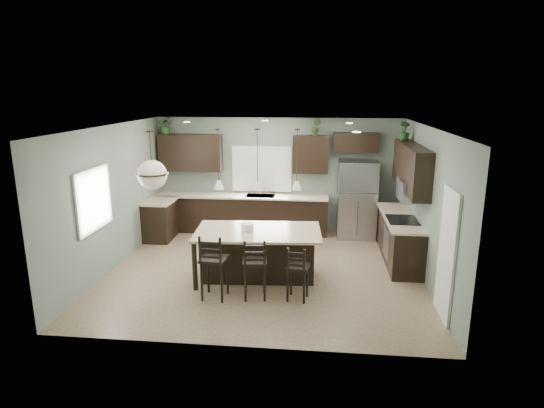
{
  "coord_description": "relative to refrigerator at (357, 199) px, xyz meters",
  "views": [
    {
      "loc": [
        1.02,
        -8.28,
        3.45
      ],
      "look_at": [
        0.1,
        0.4,
        1.25
      ],
      "focal_mm": 30.0,
      "sensor_mm": 36.0,
      "label": 1
    }
  ],
  "objects": [
    {
      "name": "back_upper_right",
      "position": [
        -1.12,
        0.23,
        1.02
      ],
      "size": [
        0.85,
        0.34,
        0.9
      ],
      "primitive_type": "cube",
      "color": "black",
      "rests_on": "room_shell"
    },
    {
      "name": "bar_stool_center",
      "position": [
        -1.94,
        -3.56,
        -0.38
      ],
      "size": [
        0.45,
        0.45,
        1.08
      ],
      "primitive_type": "cube",
      "rotation": [
        0.0,
        0.0,
        0.15
      ],
      "color": "black",
      "rests_on": "ground"
    },
    {
      "name": "back_countertop",
      "position": [
        -2.77,
        0.08,
        -0.01
      ],
      "size": [
        4.2,
        0.66,
        0.04
      ],
      "primitive_type": "cube",
      "color": "beige",
      "rests_on": "back_lower_cabs"
    },
    {
      "name": "wall_oven_front",
      "position": [
        0.47,
        -1.75,
        -0.48
      ],
      "size": [
        0.01,
        0.72,
        0.6
      ],
      "primitive_type": "cube",
      "color": "gray",
      "rests_on": "right_lower_cabs"
    },
    {
      "name": "microwave",
      "position": [
        0.86,
        -1.75,
        0.62
      ],
      "size": [
        0.4,
        0.75,
        0.4
      ],
      "primitive_type": "cube",
      "color": "gray",
      "rests_on": "right_upper_cabs"
    },
    {
      "name": "window_back",
      "position": [
        -2.32,
        0.38,
        0.62
      ],
      "size": [
        1.35,
        0.02,
        1.0
      ],
      "primitive_type": "cube",
      "color": "white",
      "rests_on": "room_shell"
    },
    {
      "name": "right_lower_cabs",
      "position": [
        0.78,
        -1.48,
        -0.48
      ],
      "size": [
        0.6,
        2.35,
        0.9
      ],
      "primitive_type": "cube",
      "color": "black",
      "rests_on": "ground"
    },
    {
      "name": "plant_back_left",
      "position": [
        -4.64,
        0.2,
        1.69
      ],
      "size": [
        0.43,
        0.38,
        0.44
      ],
      "primitive_type": "imported",
      "rotation": [
        0.0,
        0.0,
        0.09
      ],
      "color": "#294E22",
      "rests_on": "back_upper_left"
    },
    {
      "name": "plant_back_right",
      "position": [
        -1.0,
        0.2,
        1.68
      ],
      "size": [
        0.27,
        0.24,
        0.41
      ],
      "primitive_type": "imported",
      "rotation": [
        0.0,
        0.0,
        -0.29
      ],
      "color": "#375625",
      "rests_on": "back_upper_right"
    },
    {
      "name": "faucet",
      "position": [
        -2.32,
        0.05,
        0.16
      ],
      "size": [
        0.02,
        0.02,
        0.28
      ],
      "primitive_type": "cylinder",
      "color": "silver",
      "rests_on": "back_countertop"
    },
    {
      "name": "sink_inset",
      "position": [
        -2.32,
        0.08,
        0.01
      ],
      "size": [
        0.7,
        0.45,
        0.01
      ],
      "primitive_type": "cube",
      "color": "gray",
      "rests_on": "back_countertop"
    },
    {
      "name": "pendant_left",
      "position": [
        -2.7,
        -2.75,
        1.32
      ],
      "size": [
        0.17,
        0.17,
        1.1
      ],
      "primitive_type": null,
      "color": "white",
      "rests_on": "room_shell"
    },
    {
      "name": "pendant_right",
      "position": [
        -1.31,
        -2.66,
        1.32
      ],
      "size": [
        0.17,
        0.17,
        1.1
      ],
      "primitive_type": null,
      "color": "silver",
      "rests_on": "room_shell"
    },
    {
      "name": "chandelier",
      "position": [
        -3.72,
        -3.31,
        1.37
      ],
      "size": [
        0.54,
        0.54,
        1.0
      ],
      "primitive_type": null,
      "color": "#F5EAC8",
      "rests_on": "room_shell"
    },
    {
      "name": "plant_right_wall",
      "position": [
        0.88,
        -0.66,
        1.67
      ],
      "size": [
        0.26,
        0.26,
        0.4
      ],
      "primitive_type": "imported",
      "rotation": [
        0.0,
        0.0,
        0.19
      ],
      "color": "#254B20",
      "rests_on": "right_upper_cabs"
    },
    {
      "name": "pendant_center",
      "position": [
        -2.0,
        -2.7,
        1.32
      ],
      "size": [
        0.17,
        0.17,
        1.1
      ],
      "primitive_type": null,
      "color": "white",
      "rests_on": "room_shell"
    },
    {
      "name": "bar_stool_right",
      "position": [
        -1.22,
        -3.56,
        -0.44
      ],
      "size": [
        0.41,
        0.41,
        0.96
      ],
      "primitive_type": "cube",
      "rotation": [
        0.0,
        0.0,
        -0.15
      ],
      "color": "black",
      "rests_on": "ground"
    },
    {
      "name": "ground",
      "position": [
        -1.92,
        -2.35,
        -0.93
      ],
      "size": [
        6.0,
        6.0,
        0.0
      ],
      "primitive_type": "plane",
      "color": "#9E8466",
      "rests_on": "ground"
    },
    {
      "name": "right_countertop",
      "position": [
        0.76,
        -1.48,
        -0.01
      ],
      "size": [
        0.66,
        2.35,
        0.04
      ],
      "primitive_type": "cube",
      "color": "beige",
      "rests_on": "right_lower_cabs"
    },
    {
      "name": "fridge_header",
      "position": [
        -0.07,
        0.23,
        1.32
      ],
      "size": [
        1.05,
        0.34,
        0.45
      ],
      "primitive_type": "cube",
      "color": "black",
      "rests_on": "room_shell"
    },
    {
      "name": "kitchen_island",
      "position": [
        -2.0,
        -2.7,
        -0.46
      ],
      "size": [
        2.39,
        1.47,
        0.92
      ],
      "primitive_type": "cube",
      "rotation": [
        0.0,
        0.0,
        0.07
      ],
      "color": "black",
      "rests_on": "ground"
    },
    {
      "name": "bar_stool_left",
      "position": [
        -2.62,
        -3.64,
        -0.35
      ],
      "size": [
        0.46,
        0.46,
        1.15
      ],
      "primitive_type": "cube",
      "rotation": [
        0.0,
        0.0,
        -0.08
      ],
      "color": "black",
      "rests_on": "ground"
    },
    {
      "name": "left_return_cabs",
      "position": [
        -4.62,
        -0.65,
        -0.48
      ],
      "size": [
        0.6,
        0.9,
        0.9
      ],
      "primitive_type": "cube",
      "color": "black",
      "rests_on": "ground"
    },
    {
      "name": "window_left",
      "position": [
        -4.91,
        -3.15,
        0.62
      ],
      "size": [
        0.02,
        1.1,
        1.0
      ],
      "primitive_type": "cube",
      "color": "white",
      "rests_on": "room_shell"
    },
    {
      "name": "serving_dish",
      "position": [
        -2.2,
        -2.72,
        0.07
      ],
      "size": [
        0.24,
        0.24,
        0.14
      ],
      "primitive_type": "cylinder",
      "color": "white",
      "rests_on": "kitchen_island"
    },
    {
      "name": "room_shell",
      "position": [
        -1.92,
        -2.35,
        0.77
      ],
      "size": [
        6.0,
        6.0,
        6.0
      ],
      "color": "slate",
      "rests_on": "ground"
    },
    {
      "name": "back_upper_left",
      "position": [
        -4.07,
        0.23,
        1.02
      ],
      "size": [
        1.55,
        0.34,
        0.9
      ],
      "primitive_type": "cube",
      "color": "black",
      "rests_on": "room_shell"
    },
    {
      "name": "right_upper_cabs",
      "position": [
        0.91,
        -1.48,
        1.02
      ],
      "size": [
        0.34,
        2.35,
        0.9
      ],
      "primitive_type": "cube",
      "color": "black",
      "rests_on": "room_shell"
    },
    {
      "name": "cooktop",
      "position": [
        0.76,
        -1.75,
        0.02
      ],
      "size": [
        0.58,
        0.75,
        0.02
      ],
      "primitive_type": "cube",
      "color": "black",
      "rests_on": "right_countertop"
    },
    {
      "name": "pantry_door",
      "position": [
        1.05,
        -3.9,
        0.09
      ],
      "size": [
        0.04,
        0.82,
        2.04
      ],
      "primitive_type": "cube",
      "color": "white",
      "rests_on": "ground"
    },
    {
      "name": "back_lower_cabs",
      "position": [
        -2.77,
        0.1,
        -0.48
      ],
      "size": [
        4.2,
        0.6,
        0.9
      ],
      "primitive_type": "cube",
      "color": "black",
      "rests_on": "ground"
    },
    {
      "name": "refrigerator",
      "position": [
        0.0,
        0.0,
        0.0
      ],
      "size": [
        0.9,
        0.74,
        1.85
      ],
      "primitive_type": "cube",
      "color": "gray",
      "rests_on": "ground"
    },
    {
      "name": "left_return_countertop",
      "position": [
        -4.6,
        -0.65,
        -0.01
      ],
      "size": [
        0.66,
        0.96,
        0.04
      ],
      "primitive_type": "cube",
      "color": "beige",
      "rests_on": "left_return_cabs"
    }
  ]
}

